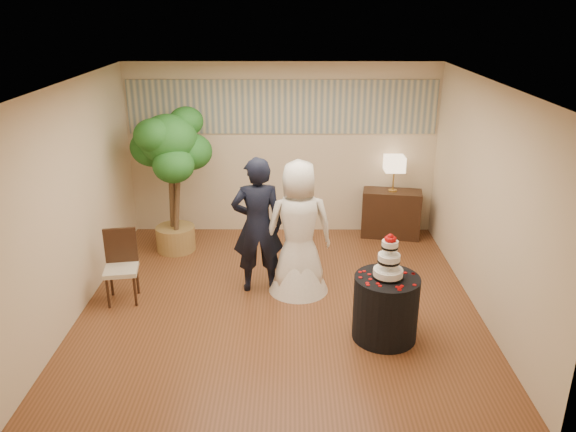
{
  "coord_description": "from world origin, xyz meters",
  "views": [
    {
      "loc": [
        0.13,
        -6.42,
        3.66
      ],
      "look_at": [
        0.1,
        0.4,
        1.05
      ],
      "focal_mm": 35.0,
      "sensor_mm": 36.0,
      "label": 1
    }
  ],
  "objects_px": {
    "bride": "(299,228)",
    "wedding_cake": "(389,256)",
    "cake_table": "(386,308)",
    "console": "(391,214)",
    "ficus_tree": "(171,181)",
    "groom": "(258,225)",
    "side_chair": "(121,268)",
    "table_lamp": "(394,174)"
  },
  "relations": [
    {
      "from": "groom",
      "to": "console",
      "type": "distance_m",
      "value": 2.84
    },
    {
      "from": "console",
      "to": "ficus_tree",
      "type": "relative_size",
      "value": 0.42
    },
    {
      "from": "groom",
      "to": "console",
      "type": "bearing_deg",
      "value": -145.08
    },
    {
      "from": "bride",
      "to": "table_lamp",
      "type": "distance_m",
      "value": 2.45
    },
    {
      "from": "cake_table",
      "to": "wedding_cake",
      "type": "bearing_deg",
      "value": 0.0
    },
    {
      "from": "table_lamp",
      "to": "ficus_tree",
      "type": "height_order",
      "value": "ficus_tree"
    },
    {
      "from": "bride",
      "to": "console",
      "type": "height_order",
      "value": "bride"
    },
    {
      "from": "ficus_tree",
      "to": "cake_table",
      "type": "bearing_deg",
      "value": -40.32
    },
    {
      "from": "groom",
      "to": "side_chair",
      "type": "height_order",
      "value": "groom"
    },
    {
      "from": "wedding_cake",
      "to": "console",
      "type": "relative_size",
      "value": 0.56
    },
    {
      "from": "bride",
      "to": "console",
      "type": "xyz_separation_m",
      "value": [
        1.55,
        1.89,
        -0.51
      ]
    },
    {
      "from": "groom",
      "to": "ficus_tree",
      "type": "relative_size",
      "value": 0.82
    },
    {
      "from": "wedding_cake",
      "to": "ficus_tree",
      "type": "bearing_deg",
      "value": 139.68
    },
    {
      "from": "console",
      "to": "table_lamp",
      "type": "xyz_separation_m",
      "value": [
        0.0,
        0.0,
        0.68
      ]
    },
    {
      "from": "ficus_tree",
      "to": "console",
      "type": "bearing_deg",
      "value": 9.5
    },
    {
      "from": "console",
      "to": "ficus_tree",
      "type": "height_order",
      "value": "ficus_tree"
    },
    {
      "from": "table_lamp",
      "to": "bride",
      "type": "bearing_deg",
      "value": -129.41
    },
    {
      "from": "table_lamp",
      "to": "side_chair",
      "type": "height_order",
      "value": "table_lamp"
    },
    {
      "from": "side_chair",
      "to": "wedding_cake",
      "type": "bearing_deg",
      "value": -23.75
    },
    {
      "from": "table_lamp",
      "to": "ficus_tree",
      "type": "distance_m",
      "value": 3.5
    },
    {
      "from": "cake_table",
      "to": "table_lamp",
      "type": "distance_m",
      "value": 3.16
    },
    {
      "from": "console",
      "to": "ficus_tree",
      "type": "xyz_separation_m",
      "value": [
        -3.46,
        -0.58,
        0.74
      ]
    },
    {
      "from": "bride",
      "to": "wedding_cake",
      "type": "bearing_deg",
      "value": 124.26
    },
    {
      "from": "groom",
      "to": "bride",
      "type": "bearing_deg",
      "value": 169.72
    },
    {
      "from": "bride",
      "to": "console",
      "type": "bearing_deg",
      "value": -135.85
    },
    {
      "from": "cake_table",
      "to": "side_chair",
      "type": "bearing_deg",
      "value": 165.62
    },
    {
      "from": "bride",
      "to": "ficus_tree",
      "type": "xyz_separation_m",
      "value": [
        -1.9,
        1.31,
        0.23
      ]
    },
    {
      "from": "cake_table",
      "to": "side_chair",
      "type": "distance_m",
      "value": 3.37
    },
    {
      "from": "groom",
      "to": "ficus_tree",
      "type": "xyz_separation_m",
      "value": [
        -1.37,
        1.27,
        0.2
      ]
    },
    {
      "from": "groom",
      "to": "ficus_tree",
      "type": "bearing_deg",
      "value": -49.65
    },
    {
      "from": "console",
      "to": "side_chair",
      "type": "distance_m",
      "value": 4.42
    },
    {
      "from": "bride",
      "to": "wedding_cake",
      "type": "xyz_separation_m",
      "value": [
        0.98,
        -1.14,
        0.13
      ]
    },
    {
      "from": "cake_table",
      "to": "console",
      "type": "distance_m",
      "value": 3.08
    },
    {
      "from": "cake_table",
      "to": "console",
      "type": "relative_size",
      "value": 0.82
    },
    {
      "from": "wedding_cake",
      "to": "side_chair",
      "type": "bearing_deg",
      "value": 165.62
    },
    {
      "from": "bride",
      "to": "wedding_cake",
      "type": "height_order",
      "value": "bride"
    },
    {
      "from": "console",
      "to": "side_chair",
      "type": "relative_size",
      "value": 1.0
    },
    {
      "from": "console",
      "to": "table_lamp",
      "type": "distance_m",
      "value": 0.68
    },
    {
      "from": "console",
      "to": "cake_table",
      "type": "bearing_deg",
      "value": -91.14
    },
    {
      "from": "bride",
      "to": "table_lamp",
      "type": "xyz_separation_m",
      "value": [
        1.55,
        1.89,
        0.17
      ]
    },
    {
      "from": "groom",
      "to": "table_lamp",
      "type": "height_order",
      "value": "groom"
    },
    {
      "from": "bride",
      "to": "console",
      "type": "relative_size",
      "value": 1.92
    }
  ]
}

